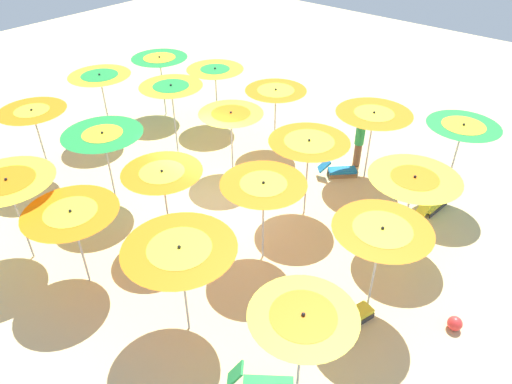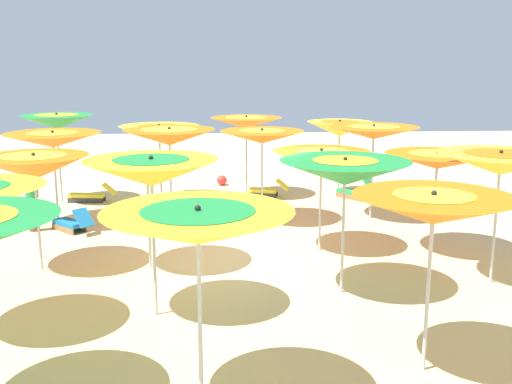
# 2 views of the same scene
# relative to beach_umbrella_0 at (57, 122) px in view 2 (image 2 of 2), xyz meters

# --- Properties ---
(ground) EXTENTS (43.17, 43.17, 0.04)m
(ground) POSITION_rel_beach_umbrella_0_xyz_m (4.73, -5.19, -2.30)
(ground) COLOR beige
(beach_umbrella_0) EXTENTS (1.99, 1.99, 2.53)m
(beach_umbrella_0) POSITION_rel_beach_umbrella_0_xyz_m (0.00, 0.00, 0.00)
(beach_umbrella_0) COLOR #B2B2B7
(beach_umbrella_0) RESTS_ON ground
(beach_umbrella_1) EXTENTS (2.28, 2.28, 2.32)m
(beach_umbrella_1) POSITION_rel_beach_umbrella_0_xyz_m (0.48, -2.43, -0.20)
(beach_umbrella_1) COLOR #B2B2B7
(beach_umbrella_1) RESTS_ON ground
(beach_umbrella_2) EXTENTS (2.03, 2.03, 2.28)m
(beach_umbrella_2) POSITION_rel_beach_umbrella_0_xyz_m (0.96, -5.76, -0.28)
(beach_umbrella_2) COLOR #B2B2B7
(beach_umbrella_2) RESTS_ON ground
(beach_umbrella_5) EXTENTS (2.24, 2.24, 2.22)m
(beach_umbrella_5) POSITION_rel_beach_umbrella_0_xyz_m (2.80, -0.04, -0.28)
(beach_umbrella_5) COLOR #B2B2B7
(beach_umbrella_5) RESTS_ON ground
(beach_umbrella_6) EXTENTS (2.16, 2.16, 2.43)m
(beach_umbrella_6) POSITION_rel_beach_umbrella_0_xyz_m (3.28, -2.82, -0.10)
(beach_umbrella_6) COLOR #B2B2B7
(beach_umbrella_6) RESTS_ON ground
(beach_umbrella_7) EXTENTS (1.98, 1.98, 2.21)m
(beach_umbrella_7) POSITION_rel_beach_umbrella_0_xyz_m (3.06, -5.82, -0.32)
(beach_umbrella_7) COLOR #B2B2B7
(beach_umbrella_7) RESTS_ON ground
(beach_umbrella_8) EXTENTS (2.04, 2.04, 2.56)m
(beach_umbrella_8) POSITION_rel_beach_umbrella_0_xyz_m (3.38, -8.12, 0.02)
(beach_umbrella_8) COLOR #B2B2B7
(beach_umbrella_8) RESTS_ON ground
(beach_umbrella_9) EXTENTS (2.11, 2.11, 2.44)m
(beach_umbrella_9) POSITION_rel_beach_umbrella_0_xyz_m (4.15, -10.91, -0.08)
(beach_umbrella_9) COLOR #B2B2B7
(beach_umbrella_9) RESTS_ON ground
(beach_umbrella_10) EXTENTS (2.05, 2.05, 2.40)m
(beach_umbrella_10) POSITION_rel_beach_umbrella_0_xyz_m (5.26, 0.37, -0.10)
(beach_umbrella_10) COLOR #B2B2B7
(beach_umbrella_10) RESTS_ON ground
(beach_umbrella_11) EXTENTS (2.05, 2.05, 2.35)m
(beach_umbrella_11) POSITION_rel_beach_umbrella_0_xyz_m (5.49, -2.55, -0.15)
(beach_umbrella_11) COLOR #B2B2B7
(beach_umbrella_11) RESTS_ON ground
(beach_umbrella_12) EXTENTS (2.02, 2.02, 2.19)m
(beach_umbrella_12) POSITION_rel_beach_umbrella_0_xyz_m (6.54, -4.92, -0.34)
(beach_umbrella_12) COLOR #B2B2B7
(beach_umbrella_12) RESTS_ON ground
(beach_umbrella_13) EXTENTS (2.20, 2.20, 2.39)m
(beach_umbrella_13) POSITION_rel_beach_umbrella_0_xyz_m (6.51, -7.37, -0.16)
(beach_umbrella_13) COLOR #B2B2B7
(beach_umbrella_13) RESTS_ON ground
(beach_umbrella_14) EXTENTS (2.00, 2.00, 2.40)m
(beach_umbrella_14) POSITION_rel_beach_umbrella_0_xyz_m (7.03, -10.15, -0.12)
(beach_umbrella_14) COLOR #B2B2B7
(beach_umbrella_14) RESTS_ON ground
(beach_umbrella_15) EXTENTS (1.90, 1.90, 2.26)m
(beach_umbrella_15) POSITION_rel_beach_umbrella_0_xyz_m (7.99, 0.38, -0.29)
(beach_umbrella_15) COLOR #B2B2B7
(beach_umbrella_15) RESTS_ON ground
(beach_umbrella_16) EXTENTS (2.25, 2.25, 2.40)m
(beach_umbrella_16) POSITION_rel_beach_umbrella_0_xyz_m (8.29, -2.32, -0.09)
(beach_umbrella_16) COLOR #B2B2B7
(beach_umbrella_16) RESTS_ON ground
(beach_umbrella_17) EXTENTS (2.12, 2.12, 2.16)m
(beach_umbrella_17) POSITION_rel_beach_umbrella_0_xyz_m (8.87, -5.24, -0.34)
(beach_umbrella_17) COLOR #B2B2B7
(beach_umbrella_17) RESTS_ON ground
(beach_umbrella_18) EXTENTS (2.19, 2.19, 2.44)m
(beach_umbrella_18) POSITION_rel_beach_umbrella_0_xyz_m (9.32, -7.07, -0.09)
(beach_umbrella_18) COLOR #B2B2B7
(beach_umbrella_18) RESTS_ON ground
(lounger_0) EXTENTS (1.05, 1.22, 0.71)m
(lounger_0) POSITION_rel_beach_umbrella_0_xyz_m (8.39, -0.15, -2.07)
(lounger_0) COLOR olive
(lounger_0) RESTS_ON ground
(lounger_1) EXTENTS (1.38, 0.46, 0.55)m
(lounger_1) POSITION_rel_beach_umbrella_0_xyz_m (0.79, -0.02, -2.09)
(lounger_1) COLOR #333338
(lounger_1) RESTS_ON ground
(lounger_2) EXTENTS (1.14, 1.14, 0.61)m
(lounger_2) POSITION_rel_beach_umbrella_0_xyz_m (0.96, -3.10, -2.07)
(lounger_2) COLOR olive
(lounger_2) RESTS_ON ground
(lounger_3) EXTENTS (1.24, 0.69, 0.55)m
(lounger_3) POSITION_rel_beach_umbrella_0_xyz_m (5.85, 0.31, -2.08)
(lounger_3) COLOR #333338
(lounger_3) RESTS_ON ground
(beachgoer_0) EXTENTS (0.30, 0.30, 1.77)m
(beachgoer_0) POSITION_rel_beach_umbrella_0_xyz_m (0.06, -2.99, -1.35)
(beachgoer_0) COLOR brown
(beachgoer_0) RESTS_ON ground
(beach_ball) EXTENTS (0.32, 0.32, 0.32)m
(beach_ball) POSITION_rel_beach_umbrella_0_xyz_m (4.56, 2.11, -2.12)
(beach_ball) COLOR red
(beach_ball) RESTS_ON ground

